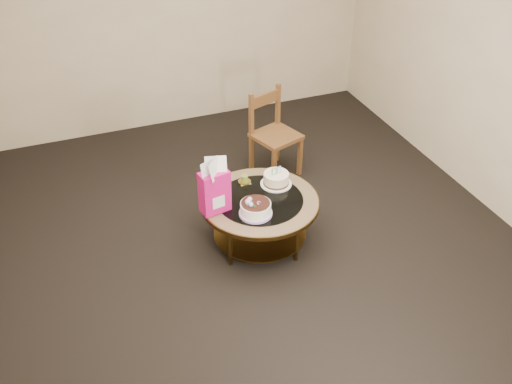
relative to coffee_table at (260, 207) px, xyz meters
name	(u,v)px	position (x,y,z in m)	size (l,w,h in m)	color
ground	(260,240)	(0.00, 0.00, -0.38)	(5.00, 5.00, 0.00)	black
room_walls	(261,81)	(0.00, 0.00, 1.16)	(4.52, 5.02, 2.61)	beige
coffee_table	(260,207)	(0.00, 0.00, 0.00)	(1.02, 1.02, 0.46)	brown
decorated_cake	(255,209)	(-0.11, -0.18, 0.13)	(0.28, 0.28, 0.16)	#C5A0E2
cream_cake	(276,179)	(0.22, 0.16, 0.13)	(0.28, 0.28, 0.18)	white
gift_bag	(214,186)	(-0.40, -0.01, 0.32)	(0.26, 0.21, 0.48)	#C81274
pillar_candle	(245,180)	(-0.04, 0.28, 0.11)	(0.11, 0.11, 0.08)	#E8CC5F
dining_chair	(274,134)	(0.55, 1.01, 0.08)	(0.53, 0.53, 0.90)	brown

